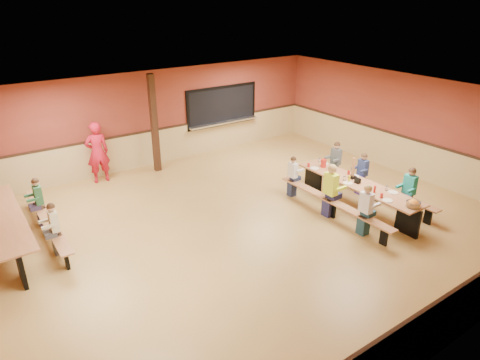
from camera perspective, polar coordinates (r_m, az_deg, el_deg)
ground at (r=10.37m, az=0.44°, el=-6.02°), size 12.00×12.00×0.00m
room_envelope at (r=10.04m, az=0.45°, el=-2.60°), size 12.04×10.04×3.02m
kitchen_pass_through at (r=15.03m, az=-2.39°, el=9.61°), size 2.78×0.28×1.38m
structural_post at (r=13.28m, az=-11.37°, el=7.32°), size 0.18×0.18×3.00m
cafeteria_table_main at (r=11.30m, az=15.26°, el=-1.30°), size 1.91×3.70×0.74m
cafeteria_table_second at (r=10.58m, az=-28.77°, el=-5.36°), size 1.91×3.70×0.74m
seated_child_white_left at (r=10.14m, az=16.35°, el=-3.88°), size 0.38×0.31×1.23m
seated_adult_yellow at (r=10.74m, az=11.95°, el=-1.43°), size 0.44×0.36×1.35m
seated_child_grey_left at (r=11.68m, az=7.01°, el=0.44°), size 0.33×0.27×1.12m
seated_child_teal_right at (r=11.38m, az=21.58°, el=-1.45°), size 0.39×0.32×1.24m
seated_child_navy_right at (r=12.17m, az=15.97°, el=0.77°), size 0.35×0.29×1.18m
seated_child_char_right at (r=12.76m, az=12.61°, el=2.28°), size 0.37×0.30×1.21m
seated_child_green_sec at (r=11.18m, az=-25.18°, el=-2.68°), size 0.36×0.30×1.20m
seated_child_tan_sec at (r=9.84m, az=-23.43°, el=-6.02°), size 0.35×0.29×1.17m
standing_woman at (r=13.04m, az=-18.48°, el=3.51°), size 0.68×0.46×1.82m
punch_pitcher at (r=11.95m, az=11.06°, el=2.20°), size 0.16×0.16×0.22m
chip_bowl at (r=10.32m, az=22.12°, el=-2.95°), size 0.32×0.32×0.15m
napkin_dispenser at (r=11.15m, az=15.41°, el=-0.09°), size 0.10×0.14×0.13m
condiment_mustard at (r=11.15m, az=14.35°, el=0.15°), size 0.06×0.06×0.17m
condiment_ketchup at (r=10.74m, az=17.52°, el=-1.17°), size 0.06×0.06×0.17m
table_paddle at (r=11.39m, az=14.79°, el=0.88°), size 0.16×0.16×0.56m
place_settings at (r=11.19m, az=15.40°, el=-0.05°), size 0.65×3.30×0.11m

